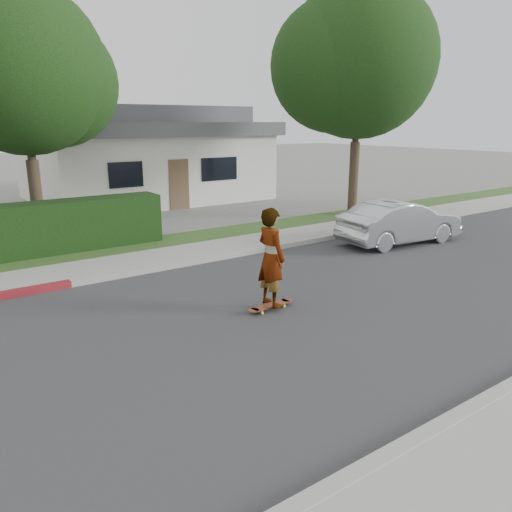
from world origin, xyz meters
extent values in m
plane|color=slate|center=(0.00, 0.00, 0.00)|extent=(120.00, 120.00, 0.00)
cube|color=#2D2D30|center=(0.00, 0.00, 0.01)|extent=(60.00, 8.00, 0.01)
cube|color=#9E9E99|center=(0.00, 4.10, 0.07)|extent=(60.00, 0.20, 0.15)
cube|color=gray|center=(0.00, 5.00, 0.06)|extent=(60.00, 1.60, 0.12)
cube|color=#2D4C1E|center=(0.00, 6.60, 0.05)|extent=(60.00, 1.60, 0.10)
cylinder|color=#33261C|center=(1.50, 9.00, 1.26)|extent=(0.36, 0.36, 2.52)
cylinder|color=#33261C|center=(1.50, 9.00, 3.15)|extent=(0.24, 0.24, 2.10)
sphere|color=black|center=(1.50, 9.00, 5.04)|extent=(4.80, 4.80, 4.80)
sphere|color=black|center=(2.40, 9.30, 4.74)|extent=(3.84, 3.84, 3.84)
cylinder|color=#33261C|center=(12.50, 6.50, 1.44)|extent=(0.36, 0.36, 2.88)
cylinder|color=#33261C|center=(12.50, 6.50, 3.60)|extent=(0.24, 0.24, 2.40)
sphere|color=black|center=(12.50, 6.50, 5.76)|extent=(5.60, 5.60, 5.60)
sphere|color=black|center=(11.70, 6.90, 5.56)|extent=(4.76, 4.76, 4.76)
sphere|color=black|center=(13.40, 6.80, 5.46)|extent=(4.48, 4.48, 4.48)
cube|color=beige|center=(8.00, 16.00, 1.50)|extent=(10.00, 8.00, 3.00)
cube|color=#4C4C51|center=(8.00, 16.00, 3.30)|extent=(10.60, 8.60, 0.60)
cube|color=#4C4C51|center=(8.00, 16.00, 3.90)|extent=(8.40, 6.40, 0.80)
cube|color=black|center=(5.50, 11.98, 1.60)|extent=(1.40, 0.06, 1.00)
cube|color=black|center=(9.80, 11.98, 1.60)|extent=(1.80, 0.06, 1.00)
cube|color=brown|center=(7.80, 11.98, 1.05)|extent=(0.90, 0.06, 2.10)
cylinder|color=yellow|center=(3.54, 0.22, 0.04)|extent=(0.06, 0.04, 0.06)
cylinder|color=yellow|center=(3.52, 0.38, 0.04)|extent=(0.06, 0.04, 0.06)
cylinder|color=yellow|center=(4.12, 0.26, 0.04)|extent=(0.06, 0.04, 0.06)
cylinder|color=yellow|center=(4.11, 0.43, 0.04)|extent=(0.06, 0.04, 0.06)
cube|color=silver|center=(3.53, 0.30, 0.08)|extent=(0.06, 0.18, 0.02)
cube|color=silver|center=(4.11, 0.35, 0.08)|extent=(0.06, 0.18, 0.02)
cube|color=#612715|center=(3.82, 0.32, 0.10)|extent=(0.89, 0.28, 0.02)
cylinder|color=#612715|center=(3.38, 0.29, 0.10)|extent=(0.23, 0.23, 0.02)
cylinder|color=#612715|center=(4.26, 0.36, 0.10)|extent=(0.23, 0.23, 0.02)
imported|color=white|center=(3.82, 0.32, 1.08)|extent=(0.47, 0.71, 1.94)
imported|color=#B7B9BE|center=(10.42, 2.51, 0.66)|extent=(4.13, 1.79, 1.32)
camera|label=1|loc=(-1.81, -7.06, 3.61)|focal=35.00mm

